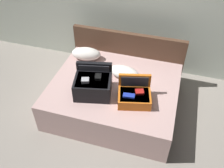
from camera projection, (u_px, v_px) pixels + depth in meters
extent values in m
plane|color=gray|center=(106.00, 126.00, 3.66)|extent=(12.00, 12.00, 0.00)
cube|color=#BC9993|center=(114.00, 96.00, 3.78)|extent=(1.84, 1.53, 0.49)
cube|color=#4C3323|center=(127.00, 56.00, 4.23)|extent=(1.88, 0.08, 0.89)
cube|color=black|center=(93.00, 87.00, 3.38)|extent=(0.56, 0.48, 0.26)
cube|color=#28282D|center=(93.00, 85.00, 3.36)|extent=(0.50, 0.42, 0.18)
cube|color=#99999E|center=(85.00, 81.00, 3.25)|extent=(0.12, 0.12, 0.05)
cube|color=black|center=(98.00, 77.00, 3.31)|extent=(0.11, 0.13, 0.05)
cube|color=black|center=(95.00, 74.00, 3.51)|extent=(0.49, 0.16, 0.38)
cube|color=#28282D|center=(94.00, 75.00, 3.48)|extent=(0.41, 0.10, 0.32)
cube|color=#D16619|center=(134.00, 98.00, 3.30)|extent=(0.50, 0.42, 0.14)
cube|color=#28282D|center=(134.00, 97.00, 3.29)|extent=(0.44, 0.37, 0.10)
cube|color=#1E33A5|center=(129.00, 96.00, 3.22)|extent=(0.16, 0.09, 0.03)
cube|color=#B21E19|center=(140.00, 92.00, 3.27)|extent=(0.14, 0.12, 0.04)
cube|color=#D16619|center=(134.00, 84.00, 3.38)|extent=(0.43, 0.14, 0.33)
cube|color=#28282D|center=(134.00, 85.00, 3.36)|extent=(0.36, 0.10, 0.28)
ellipsoid|color=white|center=(124.00, 72.00, 3.70)|extent=(0.52, 0.35, 0.16)
ellipsoid|color=white|center=(86.00, 54.00, 4.03)|extent=(0.51, 0.31, 0.20)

